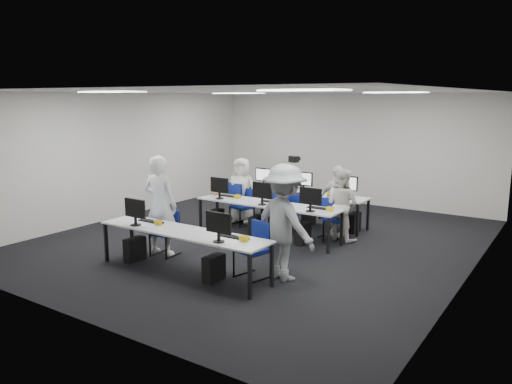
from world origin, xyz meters
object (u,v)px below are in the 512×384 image
Objects in this scene: chair_2 at (242,214)px; chair_7 at (332,224)px; chair_6 at (284,217)px; desk_mid at (267,206)px; student_1 at (342,205)px; chair_5 at (241,209)px; photographer at (284,223)px; chair_0 at (165,241)px; student_3 at (337,201)px; chair_3 at (289,220)px; student_0 at (160,205)px; desk_front at (182,234)px; student_2 at (242,190)px; chair_1 at (253,260)px; chair_4 at (334,227)px.

chair_7 reaches higher than chair_2.
chair_6 reaches higher than chair_2.
desk_mid is at bearing -142.95° from chair_7.
chair_6 is at bearing 7.61° from student_1.
photographer is at bearing -35.34° from chair_5.
chair_0 is 3.64m from student_3.
chair_0 is 1.02× the size of chair_3.
chair_5 is at bearing -94.70° from student_0.
chair_5 reaches higher than desk_front.
student_0 is (-1.03, -2.77, 0.65)m from chair_6.
student_2 is at bearing 146.57° from desk_mid.
chair_7 is at bearing -99.45° from student_3.
desk_mid is at bearing -97.48° from chair_6.
chair_3 is 0.44× the size of student_0.
chair_7 is at bearing -136.41° from student_0.
chair_1 reaches higher than chair_2.
desk_mid is at bearing -125.81° from student_0.
desk_mid is 1.44m from chair_4.
student_0 is at bearing -150.76° from chair_4.
chair_0 is 0.99× the size of chair_4.
chair_0 is at bearing 149.44° from desk_front.
student_0 is (-0.00, -2.60, 0.67)m from chair_2.
chair_3 is (-0.91, 2.75, -0.03)m from chair_1.
desk_mid is at bearing 36.51° from student_1.
student_1 is (0.29, 2.81, 0.46)m from chair_1.
student_0 is 3.67m from student_3.
student_3 reaches higher than desk_front.
chair_4 is 2.49m from chair_5.
chair_0 is 0.68m from student_0.
student_2 is (-1.20, 0.06, 0.48)m from chair_6.
photographer reaches higher than chair_0.
chair_1 is 0.48× the size of photographer.
desk_front is 3.45m from chair_4.
chair_1 reaches higher than chair_3.
student_1 is at bearing 67.48° from desk_front.
chair_1 is at bearing 169.02° from student_0.
chair_3 is at bearing 75.17° from desk_mid.
desk_mid is 1.53m from student_1.
chair_7 is at bearing 71.53° from desk_front.
student_0 reaches higher than student_2.
student_3 is at bearing 85.71° from chair_4.
student_0 reaches higher than chair_6.
chair_0 is 2.86m from chair_5.
desk_front is 3.77× the size of chair_4.
student_1 is (2.41, 2.72, -0.19)m from student_0.
student_3 is at bearing 11.14° from chair_5.
student_0 is (-2.29, -2.62, 0.66)m from chair_4.
student_1 is at bearing 98.26° from chair_1.
student_0 reaches higher than chair_1.
student_3 is (1.17, 3.49, 0.07)m from desk_front.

